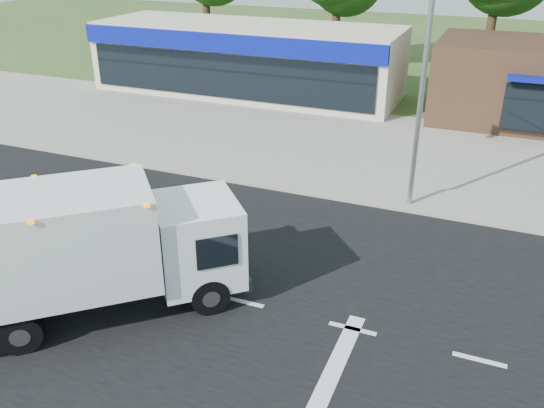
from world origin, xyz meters
name	(u,v)px	position (x,y,z in m)	size (l,w,h in m)	color
ground	(243,302)	(0.00, 0.00, 0.00)	(120.00, 120.00, 0.00)	#385123
road_asphalt	(243,302)	(0.00, 0.00, 0.00)	(60.00, 14.00, 0.02)	black
sidewalk	(333,185)	(0.00, 8.20, 0.06)	(60.00, 2.40, 0.12)	gray
parking_apron	(369,140)	(0.00, 14.00, 0.01)	(60.00, 9.00, 0.02)	gray
lane_markings	(270,345)	(1.35, -1.35, 0.02)	(55.20, 7.00, 0.01)	silver
ems_box_truck	(80,246)	(-3.42, -1.91, 1.99)	(7.41, 6.95, 3.45)	black
emergency_worker	(101,251)	(-4.08, -0.49, 0.92)	(0.77, 0.72, 1.87)	#CCC088
retail_strip_mall	(247,59)	(-9.00, 19.93, 2.01)	(18.00, 6.20, 4.00)	beige
brown_storefront	(539,84)	(7.00, 19.98, 2.00)	(10.00, 6.70, 4.00)	#382316
traffic_signal_pole	(404,66)	(2.35, 7.60, 4.92)	(3.51, 0.25, 8.00)	gray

